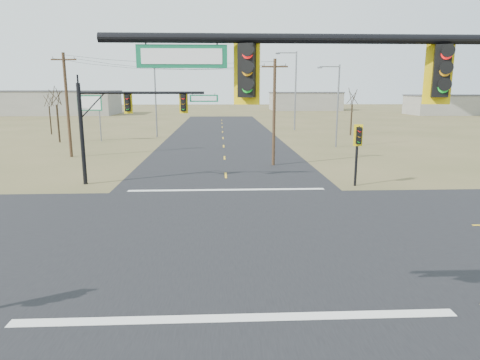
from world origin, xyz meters
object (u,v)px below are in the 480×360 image
at_px(streetlight_a, 336,102).
at_px(bare_tree_a, 56,95).
at_px(highway_sign, 90,108).
at_px(mast_arm_far, 131,111).
at_px(streetlight_b, 294,87).
at_px(bare_tree_b, 48,100).
at_px(bare_tree_c, 353,96).
at_px(utility_pole_near, 274,111).
at_px(mast_arm_near, 457,114).
at_px(pedestal_signal_ne, 358,141).
at_px(utility_pole_far, 67,104).
at_px(streetlight_c, 157,96).

relative_size(streetlight_a, bare_tree_a, 1.26).
bearing_deg(highway_sign, mast_arm_far, -65.37).
bearing_deg(streetlight_b, mast_arm_far, -123.58).
bearing_deg(bare_tree_a, bare_tree_b, 115.66).
relative_size(bare_tree_b, bare_tree_c, 0.89).
height_order(utility_pole_near, bare_tree_c, utility_pole_near).
relative_size(mast_arm_near, mast_arm_far, 1.25).
bearing_deg(streetlight_a, utility_pole_near, -104.61).
bearing_deg(utility_pole_near, streetlight_a, 53.85).
bearing_deg(mast_arm_far, mast_arm_near, -56.44).
height_order(pedestal_signal_ne, bare_tree_a, bare_tree_a).
distance_m(utility_pole_near, bare_tree_c, 26.34).
bearing_deg(mast_arm_near, pedestal_signal_ne, 99.24).
bearing_deg(utility_pole_far, bare_tree_b, 114.95).
bearing_deg(utility_pole_far, bare_tree_a, 114.37).
relative_size(streetlight_c, bare_tree_b, 1.58).
distance_m(streetlight_c, bare_tree_a, 11.89).
height_order(mast_arm_near, bare_tree_c, mast_arm_near).
relative_size(pedestal_signal_ne, highway_sign, 0.73).
height_order(streetlight_a, bare_tree_c, streetlight_a).
bearing_deg(mast_arm_near, mast_arm_far, 140.52).
bearing_deg(utility_pole_far, highway_sign, 97.54).
xyz_separation_m(highway_sign, bare_tree_c, (32.80, 5.36, 1.32)).
height_order(mast_arm_far, bare_tree_b, mast_arm_far).
relative_size(highway_sign, bare_tree_b, 0.92).
distance_m(mast_arm_near, bare_tree_c, 49.61).
height_order(utility_pole_far, highway_sign, utility_pole_far).
bearing_deg(bare_tree_c, mast_arm_far, -128.54).
distance_m(bare_tree_a, bare_tree_b, 10.17).
bearing_deg(pedestal_signal_ne, streetlight_c, 128.65).
bearing_deg(streetlight_a, mast_arm_far, -114.48).
distance_m(pedestal_signal_ne, highway_sign, 34.72).
xyz_separation_m(utility_pole_far, highway_sign, (-1.60, 12.05, -0.93)).
distance_m(mast_arm_far, bare_tree_a, 26.43).
bearing_deg(highway_sign, bare_tree_b, 136.19).
bearing_deg(streetlight_b, bare_tree_c, -58.00).
distance_m(streetlight_b, bare_tree_c, 10.05).
bearing_deg(mast_arm_near, streetlight_a, 99.77).
height_order(streetlight_b, streetlight_c, streetlight_b).
height_order(mast_arm_near, mast_arm_far, mast_arm_near).
distance_m(mast_arm_near, utility_pole_near, 25.27).
distance_m(streetlight_b, streetlight_c, 20.88).
bearing_deg(pedestal_signal_ne, utility_pole_far, 158.64).
height_order(highway_sign, bare_tree_c, bare_tree_c).
distance_m(highway_sign, bare_tree_b, 11.49).
distance_m(pedestal_signal_ne, bare_tree_c, 31.97).
height_order(mast_arm_far, utility_pole_near, utility_pole_near).
height_order(mast_arm_near, streetlight_b, streetlight_b).
bearing_deg(streetlight_a, bare_tree_b, 178.60).
bearing_deg(mast_arm_near, utility_pole_far, 142.38).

